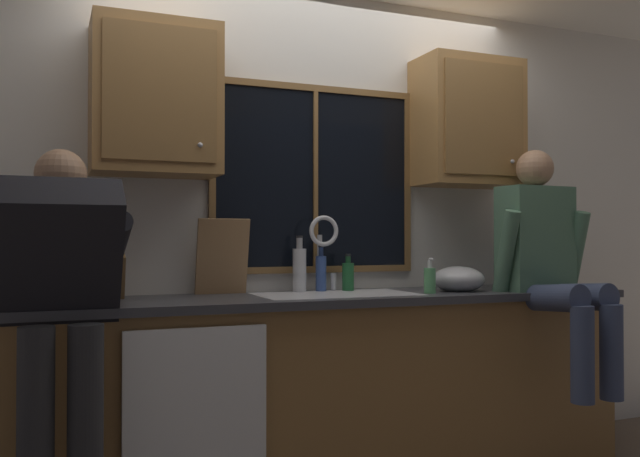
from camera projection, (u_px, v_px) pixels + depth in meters
name	position (u px, v px, depth m)	size (l,w,h in m)	color
back_wall	(302.00, 225.00, 3.70)	(5.59, 0.12, 2.55)	silver
window_glass	(315.00, 179.00, 3.66)	(1.10, 0.02, 0.95)	black
window_frame_top	(315.00, 88.00, 3.66)	(1.17, 0.02, 0.04)	brown
window_frame_bottom	(315.00, 269.00, 3.64)	(1.17, 0.02, 0.04)	brown
window_frame_left	(212.00, 175.00, 3.44)	(0.04, 0.02, 0.95)	brown
window_frame_right	(407.00, 182.00, 3.86)	(0.04, 0.02, 0.95)	brown
window_mullion_center	(315.00, 179.00, 3.65)	(0.02, 0.02, 0.95)	brown
lower_cabinet_run	(326.00, 390.00, 3.36)	(3.19, 0.58, 0.88)	olive
countertop	(328.00, 299.00, 3.35)	(3.25, 0.62, 0.04)	#38383D
dishwasher_front	(196.00, 417.00, 2.80)	(0.60, 0.02, 0.74)	white
upper_cabinet_left	(156.00, 99.00, 3.19)	(0.59, 0.36, 0.72)	#9E703D
upper_cabinet_right	(467.00, 123.00, 3.84)	(0.59, 0.36, 0.72)	#9E703D
sink	(336.00, 314.00, 3.38)	(0.80, 0.46, 0.21)	#B7B7BC
faucet	(324.00, 244.00, 3.55)	(0.18, 0.09, 0.40)	silver
person_standing	(61.00, 299.00, 2.60)	(0.53, 0.68, 1.57)	#262628
person_sitting_on_counter	(548.00, 257.00, 3.55)	(0.54, 0.61, 1.26)	#384260
knife_block	(110.00, 276.00, 3.11)	(0.12, 0.18, 0.32)	brown
cutting_board	(222.00, 257.00, 3.38)	(0.26, 0.02, 0.39)	#997047
mixing_bowl	(458.00, 279.00, 3.59)	(0.28, 0.28, 0.14)	#B7B7BC
soap_dispenser	(430.00, 280.00, 3.44)	(0.06, 0.07, 0.18)	#59A566
bottle_green_glass	(299.00, 269.00, 3.51)	(0.07, 0.07, 0.30)	#B7B7BC
bottle_tall_clear	(348.00, 276.00, 3.60)	(0.06, 0.06, 0.20)	#1E592D
bottle_amber_small	(321.00, 272.00, 3.57)	(0.06, 0.06, 0.25)	#334C8C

